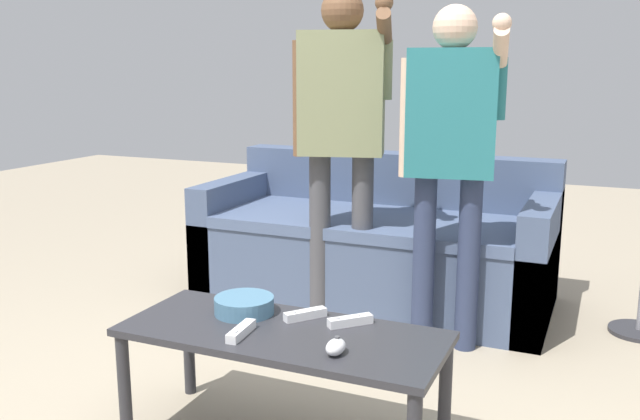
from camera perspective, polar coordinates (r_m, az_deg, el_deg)
name	(u,v)px	position (r m, az deg, el deg)	size (l,w,h in m)	color
couch	(377,247)	(3.79, 4.79, -3.11)	(1.88, 0.87, 0.78)	#475675
coffee_table	(282,346)	(2.31, -3.18, -11.31)	(1.09, 0.45, 0.41)	#2D2D33
snack_bowl	(244,305)	(2.44, -6.39, -7.95)	(0.21, 0.21, 0.06)	teal
game_remote_nunchuk	(336,347)	(2.10, 1.33, -11.43)	(0.06, 0.09, 0.05)	white
player_right	(451,139)	(3.03, 10.93, 5.88)	(0.47, 0.30, 1.53)	#2D3856
player_center	(342,119)	(3.31, 1.84, 7.68)	(0.52, 0.31, 1.63)	#47474C
game_remote_wand_near	(350,321)	(2.33, 2.56, -9.29)	(0.14, 0.14, 0.03)	white
game_remote_wand_far	(241,331)	(2.25, -6.64, -10.07)	(0.05, 0.16, 0.03)	white
game_remote_wand_spare	(305,314)	(2.38, -1.25, -8.77)	(0.12, 0.14, 0.03)	white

